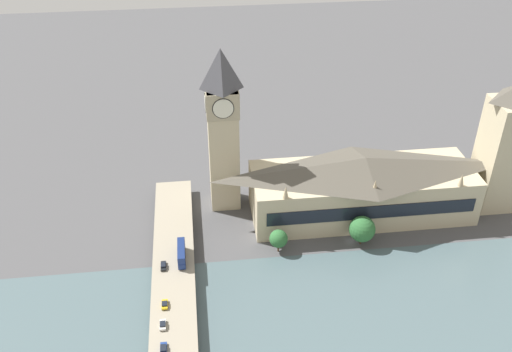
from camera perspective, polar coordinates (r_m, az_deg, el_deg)
The scene contains 13 objects.
ground_plane at distance 215.83m, azimuth 9.46°, elevation -6.40°, with size 600.00×600.00×0.00m, color #4C4C4F.
river_water at distance 190.50m, azimuth 12.34°, elevation -13.27°, with size 61.02×360.00×0.30m, color #4C6066.
parliament_hall at distance 223.59m, azimuth 10.60°, elevation -0.99°, with size 28.55×85.40×25.10m.
clock_tower at distance 214.15m, azimuth -3.33°, elevation 5.00°, with size 12.51×12.51×65.43m.
victoria_tower at distance 238.13m, azimuth 23.71°, elevation 2.73°, with size 16.39×16.39×56.49m.
road_bridge at distance 180.01m, azimuth -8.25°, elevation -14.44°, with size 154.04×14.22×4.80m.
double_decker_bus_mid at distance 197.76m, azimuth -7.47°, elevation -7.63°, with size 11.80×2.60×5.04m.
car_northbound_tail at distance 196.81m, azimuth -9.25°, elevation -8.85°, with size 4.46×1.79×1.48m.
car_southbound_lead at distance 172.05m, azimuth -9.24°, elevation -16.68°, with size 4.64×1.93×1.41m.
car_southbound_tail at distance 178.08m, azimuth -9.30°, elevation -14.46°, with size 4.07×1.88×1.42m.
car_southbound_extra at distance 183.82m, azimuth -9.12°, elevation -12.56°, with size 3.99×1.90×1.33m.
tree_embankment_near at distance 210.93m, azimuth 10.56°, elevation -5.24°, with size 9.62×9.62×11.61m.
tree_embankment_mid at distance 204.95m, azimuth 2.27°, elevation -6.28°, with size 6.66×6.66×9.09m.
Camera 1 is at (-158.65, 54.72, 135.71)m, focal length 40.00 mm.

